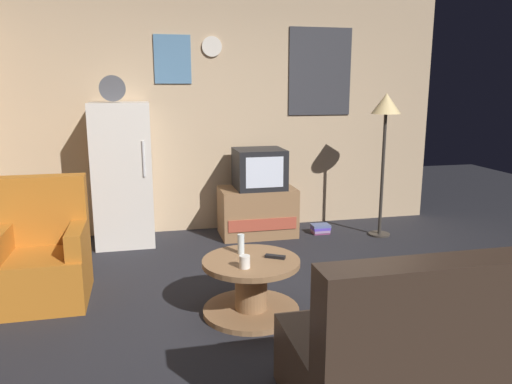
{
  "coord_description": "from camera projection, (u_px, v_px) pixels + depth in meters",
  "views": [
    {
      "loc": [
        -0.91,
        -3.24,
        1.67
      ],
      "look_at": [
        0.04,
        0.9,
        0.75
      ],
      "focal_mm": 34.63,
      "sensor_mm": 36.0,
      "label": 1
    }
  ],
  "objects": [
    {
      "name": "tv_stand",
      "position": [
        257.0,
        212.0,
        5.58
      ],
      "size": [
        0.84,
        0.53,
        0.54
      ],
      "color": "#8E6642",
      "rests_on": "ground_plane"
    },
    {
      "name": "couch",
      "position": [
        456.0,
        352.0,
        2.56
      ],
      "size": [
        1.7,
        0.8,
        0.92
      ],
      "color": "#38281E",
      "rests_on": "ground_plane"
    },
    {
      "name": "wine_glass",
      "position": [
        241.0,
        244.0,
        3.72
      ],
      "size": [
        0.05,
        0.05,
        0.15
      ],
      "primitive_type": "cylinder",
      "color": "silver",
      "rests_on": "coffee_table"
    },
    {
      "name": "remote_control",
      "position": [
        275.0,
        257.0,
        3.63
      ],
      "size": [
        0.15,
        0.12,
        0.02
      ],
      "primitive_type": "cube",
      "rotation": [
        0.0,
        0.0,
        -0.54
      ],
      "color": "black",
      "rests_on": "coffee_table"
    },
    {
      "name": "ground_plane",
      "position": [
        278.0,
        317.0,
        3.64
      ],
      "size": [
        12.0,
        12.0,
        0.0
      ],
      "primitive_type": "plane",
      "color": "#232328"
    },
    {
      "name": "armchair",
      "position": [
        42.0,
        258.0,
        3.89
      ],
      "size": [
        0.68,
        0.68,
        0.96
      ],
      "color": "#B2661E",
      "rests_on": "ground_plane"
    },
    {
      "name": "standing_lamp",
      "position": [
        386.0,
        115.0,
        5.34
      ],
      "size": [
        0.32,
        0.32,
        1.59
      ],
      "color": "#332D28",
      "rests_on": "ground_plane"
    },
    {
      "name": "wall_with_art",
      "position": [
        223.0,
        114.0,
        5.69
      ],
      "size": [
        5.2,
        0.12,
        2.69
      ],
      "color": "tan",
      "rests_on": "ground_plane"
    },
    {
      "name": "book_stack",
      "position": [
        320.0,
        229.0,
        5.68
      ],
      "size": [
        0.21,
        0.16,
        0.1
      ],
      "color": "#863C6A",
      "rests_on": "ground_plane"
    },
    {
      "name": "crt_tv",
      "position": [
        259.0,
        169.0,
        5.48
      ],
      "size": [
        0.54,
        0.51,
        0.44
      ],
      "color": "black",
      "rests_on": "tv_stand"
    },
    {
      "name": "mug_ceramic_white",
      "position": [
        245.0,
        262.0,
        3.43
      ],
      "size": [
        0.08,
        0.08,
        0.09
      ],
      "primitive_type": "cylinder",
      "color": "silver",
      "rests_on": "coffee_table"
    },
    {
      "name": "fridge",
      "position": [
        123.0,
        174.0,
        5.22
      ],
      "size": [
        0.6,
        0.62,
        1.77
      ],
      "color": "silver",
      "rests_on": "ground_plane"
    },
    {
      "name": "coffee_table",
      "position": [
        251.0,
        287.0,
        3.65
      ],
      "size": [
        0.72,
        0.72,
        0.42
      ],
      "color": "#8E6642",
      "rests_on": "ground_plane"
    }
  ]
}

